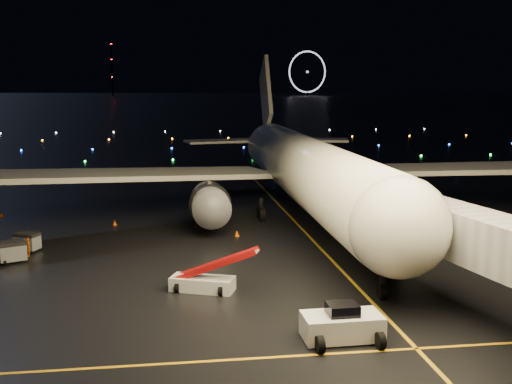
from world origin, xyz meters
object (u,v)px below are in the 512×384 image
Objects in this scene: baggage_cart_0 at (27,242)px; belt_loader at (202,269)px; crew_c at (28,247)px; baggage_cart_1 at (12,252)px; pushback_tug at (342,322)px; airliner at (301,132)px.

belt_loader is at bearing -17.65° from baggage_cart_0.
baggage_cart_1 reaches higher than crew_c.
pushback_tug is 0.69× the size of belt_loader.
airliner reaches higher than baggage_cart_1.
airliner is 14.51× the size of pushback_tug.
pushback_tug is 29.33m from crew_c.
baggage_cart_0 is at bearing 132.32° from pushback_tug.
belt_loader reaches higher than baggage_cart_1.
pushback_tug is 2.75× the size of crew_c.
baggage_cart_0 is (-0.38, 1.71, -0.00)m from crew_c.
airliner reaches higher than pushback_tug.
baggage_cart_1 is (-0.50, -3.44, 0.07)m from baggage_cart_0.
airliner reaches higher than belt_loader.
baggage_cart_0 is at bearing -155.71° from airliner.
baggage_cart_0 is 3.47m from baggage_cart_1.
airliner is 34.97m from pushback_tug.
belt_loader is 17.56m from crew_c.
airliner is 29.95m from crew_c.
baggage_cart_1 is (-26.53, -14.82, -8.15)m from airliner.
pushback_tug is 2.34× the size of baggage_cart_0.
belt_loader is 4.00× the size of crew_c.
pushback_tug is at bearing -65.66° from baggage_cart_1.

